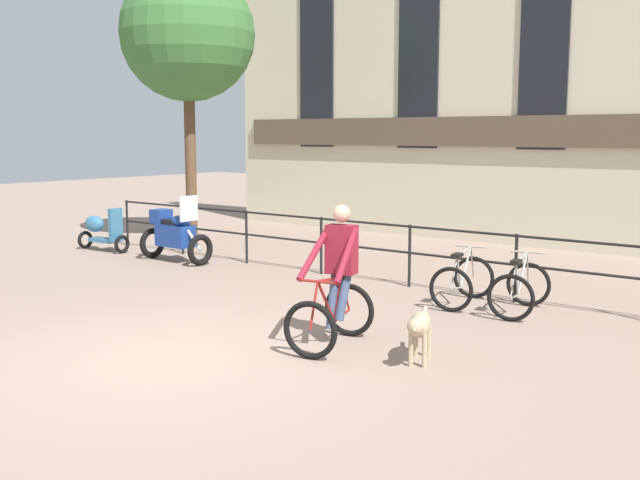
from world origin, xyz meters
The scene contains 10 objects.
ground_plane centered at (0.00, 0.00, 0.00)m, with size 60.00×60.00×0.00m, color gray.
canal_railing centered at (0.00, 5.20, 0.71)m, with size 15.05×0.05×1.05m.
building_facade centered at (0.00, 10.99, 4.06)m, with size 18.00×0.72×8.16m.
cyclist_with_bike centered at (1.10, 1.67, 0.76)m, with size 0.91×1.29×1.70m.
dog centered at (2.30, 1.63, 0.42)m, with size 0.49×0.96×0.60m.
parked_motorcycle centered at (-5.01, 4.45, 0.56)m, with size 1.59×0.64×1.35m.
parked_bicycle_near_lamp centered at (1.33, 4.54, 0.36)m, with size 0.82×1.20×0.86m.
parked_bicycle_mid_left centered at (2.23, 4.54, 0.36)m, with size 0.84×1.21×0.86m.
parked_scooter centered at (-7.36, 4.40, 0.46)m, with size 1.31×0.49×0.96m.
tree_canalside_left centered at (-6.92, 6.65, 4.82)m, with size 3.12×3.12×6.40m.
Camera 1 is at (6.42, -5.44, 2.55)m, focal length 42.00 mm.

